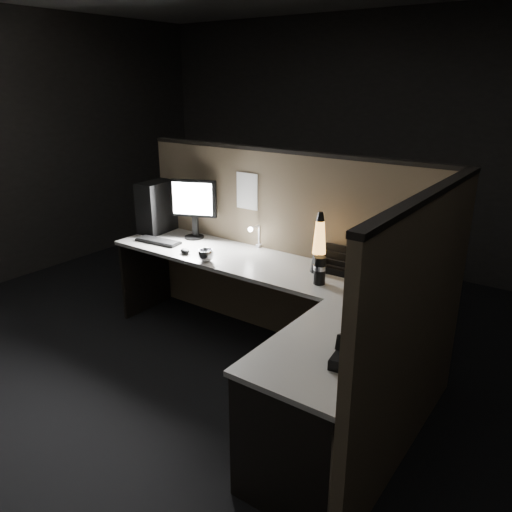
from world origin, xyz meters
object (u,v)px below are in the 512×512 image
Objects in this scene: pc_tower at (160,206)px; keyboard at (158,241)px; desk_phone at (360,355)px; monitor at (194,203)px; lava_lamp at (319,247)px.

pc_tower reaches higher than keyboard.
desk_phone is at bearing -27.81° from pc_tower.
monitor reaches higher than lava_lamp.
lava_lamp is (1.26, -0.09, -0.12)m from monitor.
pc_tower reaches higher than lava_lamp.
lava_lamp is (1.41, 0.19, 0.17)m from keyboard.
monitor is at bearing 144.62° from desk_phone.
pc_tower is 1.02× the size of lava_lamp.
monitor reaches higher than pc_tower.
monitor reaches higher than desk_phone.
monitor is 1.26× the size of keyboard.
monitor is (0.40, 0.01, 0.08)m from pc_tower.
monitor is 1.15× the size of lava_lamp.
monitor is 1.26m from lava_lamp.
lava_lamp is 1.61× the size of desk_phone.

